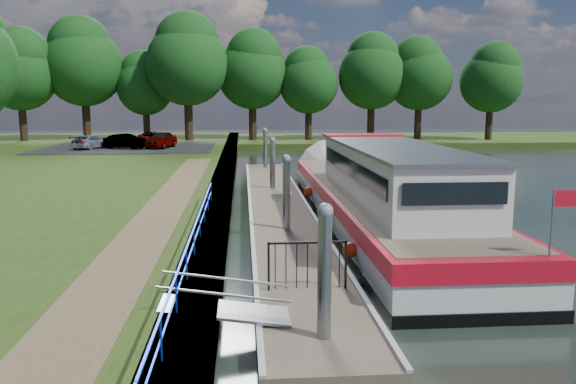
{
  "coord_description": "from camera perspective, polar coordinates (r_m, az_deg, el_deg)",
  "views": [
    {
      "loc": [
        -1.45,
        -10.27,
        4.77
      ],
      "look_at": [
        0.19,
        10.14,
        1.4
      ],
      "focal_mm": 35.0,
      "sensor_mm": 36.0,
      "label": 1
    }
  ],
  "objects": [
    {
      "name": "car_c",
      "position": [
        48.65,
        -19.38,
        4.82
      ],
      "size": [
        2.78,
        4.07,
        1.09
      ],
      "primitive_type": "imported",
      "rotation": [
        0.0,
        0.0,
        2.78
      ],
      "color": "#999999",
      "rests_on": "carpark"
    },
    {
      "name": "gate_panel",
      "position": [
        13.07,
        1.99,
        -6.74
      ],
      "size": [
        1.85,
        0.05,
        1.15
      ],
      "color": "black",
      "rests_on": "ground"
    },
    {
      "name": "pontoon",
      "position": [
        23.77,
        -1.0,
        -1.78
      ],
      "size": [
        2.5,
        30.0,
        0.56
      ],
      "color": "brown",
      "rests_on": "ground"
    },
    {
      "name": "ground",
      "position": [
        11.42,
        3.26,
        -15.35
      ],
      "size": [
        160.0,
        160.0,
        0.0
      ],
      "primitive_type": "plane",
      "color": "black",
      "rests_on": "ground"
    },
    {
      "name": "mooring_piles",
      "position": [
        23.58,
        -1.01,
        0.83
      ],
      "size": [
        0.3,
        27.3,
        3.55
      ],
      "color": "gray",
      "rests_on": "ground"
    },
    {
      "name": "horizon_trees",
      "position": [
        59.04,
        -4.85,
        12.39
      ],
      "size": [
        54.38,
        10.03,
        12.87
      ],
      "color": "#332316",
      "rests_on": "ground"
    },
    {
      "name": "car_d",
      "position": [
        51.38,
        -13.57,
        5.33
      ],
      "size": [
        3.41,
        4.53,
        1.14
      ],
      "primitive_type": "imported",
      "rotation": [
        0.0,
        0.0,
        0.42
      ],
      "color": "#999999",
      "rests_on": "carpark"
    },
    {
      "name": "blue_fence",
      "position": [
        13.78,
        -9.88,
        -5.33
      ],
      "size": [
        0.04,
        18.04,
        0.72
      ],
      "color": "#0C2DBF",
      "rests_on": "riverbank"
    },
    {
      "name": "gangway",
      "position": [
        11.55,
        -6.39,
        -11.74
      ],
      "size": [
        2.58,
        1.0,
        0.92
      ],
      "color": "#A5A8AD",
      "rests_on": "ground"
    },
    {
      "name": "barge",
      "position": [
        22.23,
        8.6,
        -0.3
      ],
      "size": [
        4.36,
        21.15,
        4.78
      ],
      "color": "black",
      "rests_on": "ground"
    },
    {
      "name": "footpath",
      "position": [
        18.93,
        -13.46,
        -3.02
      ],
      "size": [
        1.6,
        40.0,
        0.05
      ],
      "primitive_type": "cube",
      "color": "brown",
      "rests_on": "riverbank"
    },
    {
      "name": "car_b",
      "position": [
        47.75,
        -16.13,
        4.97
      ],
      "size": [
        3.85,
        2.65,
        1.2
      ],
      "primitive_type": "imported",
      "rotation": [
        0.0,
        0.0,
        1.15
      ],
      "color": "#999999",
      "rests_on": "carpark"
    },
    {
      "name": "far_bank",
      "position": [
        63.87,
        7.61,
        5.25
      ],
      "size": [
        60.0,
        18.0,
        0.6
      ],
      "primitive_type": "cube",
      "color": "#263E11",
      "rests_on": "ground"
    },
    {
      "name": "carpark",
      "position": [
        49.37,
        -15.77,
        4.38
      ],
      "size": [
        14.0,
        12.0,
        0.06
      ],
      "primitive_type": "cube",
      "color": "black",
      "rests_on": "riverbank"
    },
    {
      "name": "bank_edge",
      "position": [
        25.67,
        -6.97,
        -0.55
      ],
      "size": [
        1.1,
        90.0,
        0.78
      ],
      "primitive_type": "cube",
      "color": "#473D2D",
      "rests_on": "ground"
    },
    {
      "name": "car_a",
      "position": [
        47.99,
        -12.75,
        5.21
      ],
      "size": [
        2.52,
        4.21,
        1.34
      ],
      "primitive_type": "imported",
      "rotation": [
        0.0,
        0.0,
        -0.25
      ],
      "color": "#999999",
      "rests_on": "carpark"
    }
  ]
}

